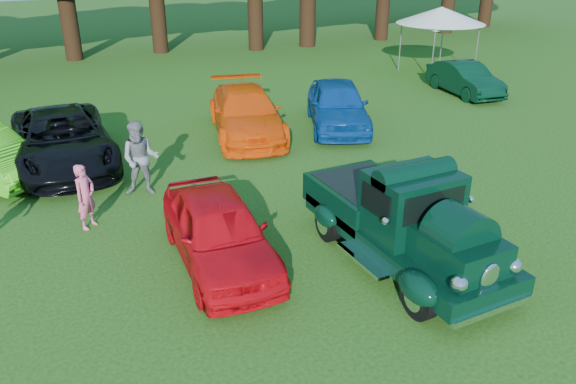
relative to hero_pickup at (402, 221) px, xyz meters
name	(u,v)px	position (x,y,z in m)	size (l,w,h in m)	color
ground	(340,269)	(-1.30, 0.21, -0.88)	(120.00, 120.00, 0.00)	#1B4510
hero_pickup	(402,221)	(0.00, 0.00, 0.00)	(2.43, 5.21, 2.04)	black
red_convertible	(219,231)	(-3.38, 1.57, -0.15)	(1.73, 4.31, 1.47)	red
back_car_black	(63,140)	(-5.52, 8.73, -0.09)	(2.63, 5.71, 1.59)	black
back_car_orange	(246,113)	(0.31, 8.89, -0.11)	(2.16, 5.31, 1.54)	#F54D08
back_car_blue	(338,105)	(3.49, 8.22, -0.07)	(1.93, 4.79, 1.63)	navy
back_car_green	(465,79)	(10.70, 9.69, -0.21)	(1.42, 4.06, 1.34)	black
spectator_pink	(85,197)	(-5.54, 4.41, -0.11)	(0.56, 0.37, 1.55)	#DD5B7E
spectator_grey	(141,159)	(-3.97, 5.67, 0.10)	(0.96, 0.75, 1.97)	slate
canopy_tent	(441,16)	(12.36, 13.46, 1.84)	(4.32, 4.32, 3.14)	silver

